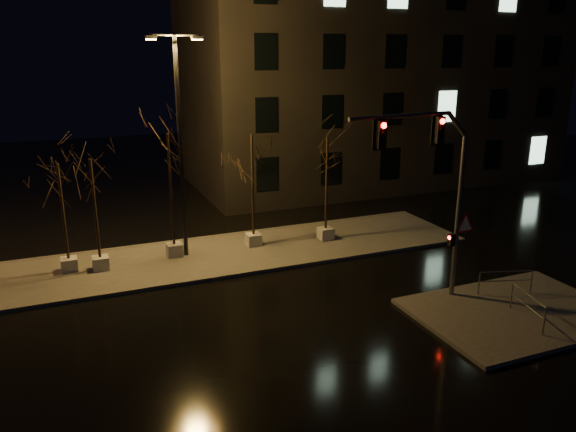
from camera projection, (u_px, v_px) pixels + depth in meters
name	position (u px, v px, depth m)	size (l,w,h in m)	color
ground	(280.00, 310.00, 20.07)	(90.00, 90.00, 0.00)	black
median	(231.00, 253.00, 25.36)	(22.00, 5.00, 0.15)	#484541
sidewalk_corner	(515.00, 312.00, 19.70)	(7.00, 5.00, 0.15)	#484541
building	(371.00, 70.00, 38.98)	(25.00, 12.00, 15.00)	black
tree_0	(60.00, 188.00, 22.21)	(1.80, 1.80, 4.63)	#BCB8AF
tree_1	(93.00, 184.00, 22.32)	(1.80, 1.80, 4.78)	#BCB8AF
tree_2	(169.00, 162.00, 23.69)	(1.80, 1.80, 5.58)	#BCB8AF
tree_3	(252.00, 160.00, 25.08)	(1.80, 1.80, 5.34)	#BCB8AF
tree_4	(327.00, 160.00, 26.00)	(1.80, 1.80, 5.06)	#BCB8AF
traffic_signal_mast	(437.00, 180.00, 19.24)	(5.59, 0.51, 6.83)	slate
streetlight_main	(180.00, 133.00, 23.44)	(2.34, 0.31, 9.38)	black
guard_rail_a	(506.00, 279.00, 20.90)	(1.99, 0.65, 0.90)	slate
guard_rail_b	(528.00, 304.00, 18.76)	(0.55, 1.99, 0.97)	slate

